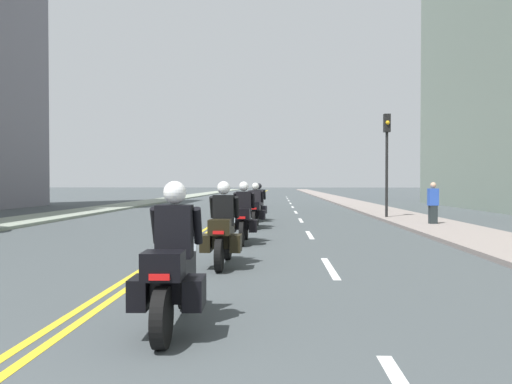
{
  "coord_description": "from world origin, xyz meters",
  "views": [
    {
      "loc": [
        2.43,
        -1.43,
        1.63
      ],
      "look_at": [
        1.67,
        15.58,
        1.32
      ],
      "focal_mm": 34.52,
      "sensor_mm": 36.0,
      "label": 1
    }
  ],
  "objects_px": {
    "motorcycle_4": "(259,206)",
    "traffic_light_near": "(387,147)",
    "motorcycle_2": "(244,218)",
    "motorcycle_1": "(223,232)",
    "pedestrian_0": "(433,204)",
    "motorcycle_3": "(255,209)",
    "motorcycle_0": "(173,271)"
  },
  "relations": [
    {
      "from": "traffic_light_near",
      "to": "motorcycle_3",
      "type": "bearing_deg",
      "value": -142.61
    },
    {
      "from": "motorcycle_4",
      "to": "traffic_light_near",
      "type": "height_order",
      "value": "traffic_light_near"
    },
    {
      "from": "motorcycle_0",
      "to": "motorcycle_2",
      "type": "xyz_separation_m",
      "value": [
        0.23,
        7.82,
        0.02
      ]
    },
    {
      "from": "motorcycle_4",
      "to": "pedestrian_0",
      "type": "distance_m",
      "value": 7.08
    },
    {
      "from": "pedestrian_0",
      "to": "traffic_light_near",
      "type": "bearing_deg",
      "value": 97.57
    },
    {
      "from": "traffic_light_near",
      "to": "pedestrian_0",
      "type": "xyz_separation_m",
      "value": [
        0.92,
        -3.57,
        -2.38
      ]
    },
    {
      "from": "motorcycle_0",
      "to": "motorcycle_2",
      "type": "height_order",
      "value": "motorcycle_2"
    },
    {
      "from": "motorcycle_2",
      "to": "traffic_light_near",
      "type": "distance_m",
      "value": 10.84
    },
    {
      "from": "motorcycle_2",
      "to": "traffic_light_near",
      "type": "relative_size",
      "value": 0.46
    },
    {
      "from": "motorcycle_2",
      "to": "traffic_light_near",
      "type": "height_order",
      "value": "traffic_light_near"
    },
    {
      "from": "motorcycle_0",
      "to": "motorcycle_3",
      "type": "relative_size",
      "value": 1.0
    },
    {
      "from": "motorcycle_4",
      "to": "motorcycle_0",
      "type": "bearing_deg",
      "value": -88.25
    },
    {
      "from": "motorcycle_0",
      "to": "motorcycle_1",
      "type": "xyz_separation_m",
      "value": [
        0.09,
        4.13,
        0.01
      ]
    },
    {
      "from": "motorcycle_0",
      "to": "motorcycle_3",
      "type": "height_order",
      "value": "motorcycle_0"
    },
    {
      "from": "motorcycle_2",
      "to": "pedestrian_0",
      "type": "bearing_deg",
      "value": 38.51
    },
    {
      "from": "motorcycle_2",
      "to": "motorcycle_3",
      "type": "xyz_separation_m",
      "value": [
        0.11,
        4.51,
        -0.01
      ]
    },
    {
      "from": "motorcycle_2",
      "to": "pedestrian_0",
      "type": "height_order",
      "value": "motorcycle_2"
    },
    {
      "from": "motorcycle_1",
      "to": "motorcycle_3",
      "type": "bearing_deg",
      "value": 88.62
    },
    {
      "from": "motorcycle_1",
      "to": "motorcycle_4",
      "type": "relative_size",
      "value": 0.91
    },
    {
      "from": "motorcycle_2",
      "to": "pedestrian_0",
      "type": "xyz_separation_m",
      "value": [
        6.67,
        5.25,
        0.18
      ]
    },
    {
      "from": "motorcycle_2",
      "to": "motorcycle_1",
      "type": "bearing_deg",
      "value": -91.87
    },
    {
      "from": "motorcycle_0",
      "to": "motorcycle_4",
      "type": "height_order",
      "value": "motorcycle_0"
    },
    {
      "from": "motorcycle_1",
      "to": "pedestrian_0",
      "type": "relative_size",
      "value": 1.27
    },
    {
      "from": "motorcycle_3",
      "to": "motorcycle_4",
      "type": "distance_m",
      "value": 3.36
    },
    {
      "from": "motorcycle_2",
      "to": "motorcycle_4",
      "type": "relative_size",
      "value": 0.93
    },
    {
      "from": "motorcycle_1",
      "to": "traffic_light_near",
      "type": "bearing_deg",
      "value": 65.14
    },
    {
      "from": "motorcycle_0",
      "to": "motorcycle_2",
      "type": "distance_m",
      "value": 7.82
    },
    {
      "from": "motorcycle_0",
      "to": "pedestrian_0",
      "type": "bearing_deg",
      "value": 60.14
    },
    {
      "from": "motorcycle_3",
      "to": "pedestrian_0",
      "type": "bearing_deg",
      "value": 8.08
    },
    {
      "from": "motorcycle_3",
      "to": "traffic_light_near",
      "type": "bearing_deg",
      "value": 39.05
    },
    {
      "from": "motorcycle_3",
      "to": "pedestrian_0",
      "type": "xyz_separation_m",
      "value": [
        6.56,
        0.74,
        0.18
      ]
    },
    {
      "from": "traffic_light_near",
      "to": "pedestrian_0",
      "type": "distance_m",
      "value": 4.39
    }
  ]
}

